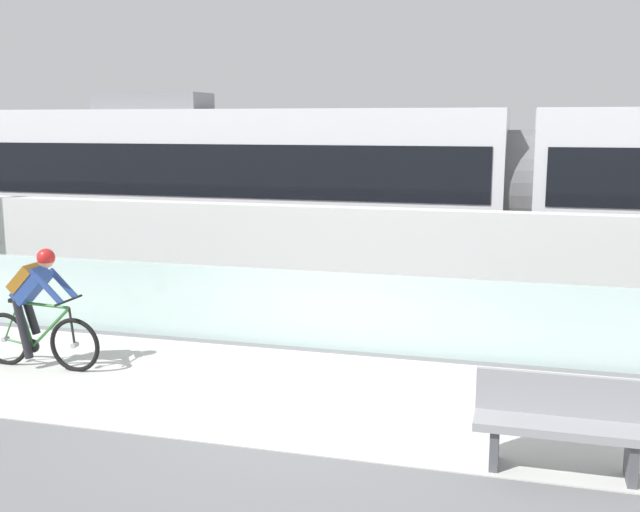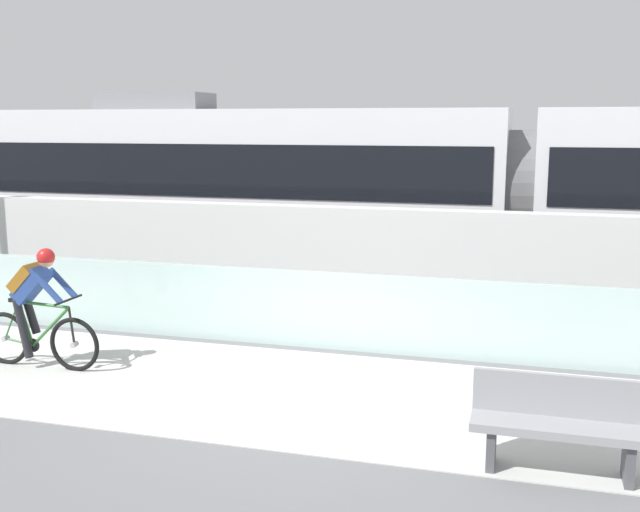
{
  "view_description": "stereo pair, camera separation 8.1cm",
  "coord_description": "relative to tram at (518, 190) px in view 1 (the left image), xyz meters",
  "views": [
    {
      "loc": [
        2.41,
        -8.21,
        3.2
      ],
      "look_at": [
        -0.48,
        2.35,
        1.25
      ],
      "focal_mm": 42.35,
      "sensor_mm": 36.0,
      "label": 1
    },
    {
      "loc": [
        2.49,
        -8.19,
        3.2
      ],
      "look_at": [
        -0.48,
        2.35,
        1.25
      ],
      "focal_mm": 42.35,
      "sensor_mm": 36.0,
      "label": 2
    }
  ],
  "objects": [
    {
      "name": "bike_path_deck",
      "position": [
        -2.26,
        -6.85,
        -1.89
      ],
      "size": [
        32.0,
        3.2,
        0.01
      ],
      "primitive_type": "cube",
      "color": "beige",
      "rests_on": "ground"
    },
    {
      "name": "tram_rail_near",
      "position": [
        -2.26,
        -0.72,
        -1.89
      ],
      "size": [
        32.0,
        0.08,
        0.01
      ],
      "primitive_type": "cube",
      "color": "#595654",
      "rests_on": "ground"
    },
    {
      "name": "bench",
      "position": [
        0.57,
        -8.14,
        -1.41
      ],
      "size": [
        1.6,
        0.45,
        0.89
      ],
      "color": "gray",
      "rests_on": "ground"
    },
    {
      "name": "glass_parapet",
      "position": [
        -2.26,
        -5.0,
        -1.33
      ],
      "size": [
        32.0,
        0.05,
        1.12
      ],
      "primitive_type": "cube",
      "color": "#ADC6C1",
      "rests_on": "ground"
    },
    {
      "name": "cyclist_on_bike",
      "position": [
        -5.92,
        -6.85,
        -1.09
      ],
      "size": [
        1.77,
        0.58,
        1.61
      ],
      "color": "black",
      "rests_on": "ground"
    },
    {
      "name": "tram_rail_far",
      "position": [
        -2.26,
        0.72,
        -1.89
      ],
      "size": [
        32.0,
        0.08,
        0.01
      ],
      "primitive_type": "cube",
      "color": "#595654",
      "rests_on": "ground"
    },
    {
      "name": "ground_plane",
      "position": [
        -2.26,
        -6.85,
        -1.89
      ],
      "size": [
        200.0,
        200.0,
        0.0
      ],
      "primitive_type": "plane",
      "color": "slate"
    },
    {
      "name": "concrete_barrier_wall",
      "position": [
        -2.26,
        -3.2,
        -0.97
      ],
      "size": [
        32.0,
        0.36,
        1.84
      ],
      "primitive_type": "cube",
      "color": "silver",
      "rests_on": "ground"
    },
    {
      "name": "tram",
      "position": [
        0.0,
        0.0,
        0.0
      ],
      "size": [
        22.56,
        2.54,
        3.81
      ],
      "color": "silver",
      "rests_on": "ground"
    }
  ]
}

